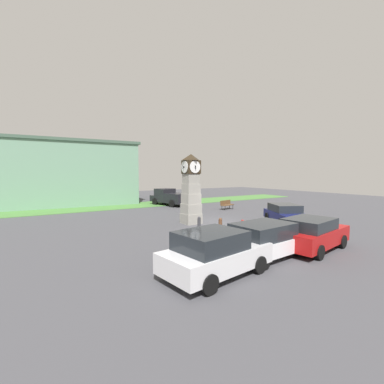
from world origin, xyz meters
TOP-DOWN VIEW (x-y plane):
  - ground_plane at (0.00, 0.00)m, footprint 69.55×69.55m
  - clock_tower at (-1.87, 0.54)m, footprint 1.36×1.38m
  - bollard_near_tower at (-0.23, -4.67)m, footprint 0.28×0.28m
  - bollard_mid_row at (-1.03, -3.91)m, footprint 0.21×0.21m
  - bollard_far_row at (-1.83, -2.82)m, footprint 0.22×0.22m
  - bollard_end_row at (-2.58, -1.60)m, footprint 0.21×0.21m
  - car_navy_sedan at (-6.09, -7.93)m, footprint 4.32×2.53m
  - car_near_tower at (-3.00, -7.50)m, footprint 4.71×2.26m
  - car_by_building at (-0.34, -7.86)m, footprint 4.42×2.52m
  - car_far_lot at (3.73, -3.22)m, footprint 3.47×4.36m
  - pickup_truck at (1.55, 10.70)m, footprint 3.11×5.18m
  - bench at (4.91, 4.75)m, footprint 1.68×0.89m
  - pedestrian_crossing_lot at (-0.65, 3.92)m, footprint 0.40×0.47m
  - warehouse_blue_far at (-8.73, 19.16)m, footprint 16.98×11.64m
  - grass_verge_far at (0.76, 12.75)m, footprint 41.73×5.02m

SIDE VIEW (x-z plane):
  - ground_plane at x=0.00m, z-range 0.00..0.00m
  - grass_verge_far at x=0.76m, z-range 0.00..0.04m
  - bollard_end_row at x=-2.58m, z-range 0.01..0.88m
  - bollard_mid_row at x=-1.03m, z-range 0.01..0.89m
  - bollard_near_tower at x=-0.23m, z-range 0.00..0.90m
  - bollard_far_row at x=-1.83m, z-range 0.01..0.91m
  - bench at x=4.91m, z-range 0.07..0.97m
  - car_far_lot at x=3.73m, z-range 0.02..1.42m
  - car_near_tower at x=-3.00m, z-range 0.01..1.52m
  - car_by_building at x=-0.34m, z-range 0.02..1.54m
  - car_navy_sedan at x=-6.09m, z-range 0.01..1.62m
  - pickup_truck at x=1.55m, z-range 0.00..1.85m
  - pedestrian_crossing_lot at x=-0.65m, z-range 0.14..1.93m
  - clock_tower at x=-1.87m, z-range -0.12..4.85m
  - warehouse_blue_far at x=-8.73m, z-range 0.01..7.21m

